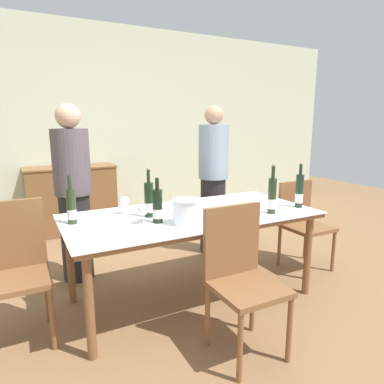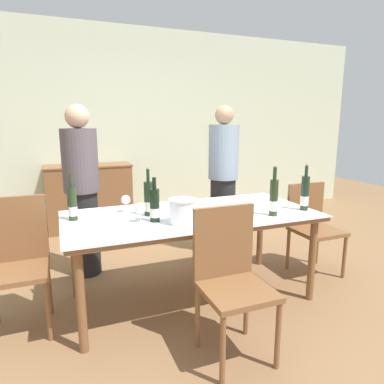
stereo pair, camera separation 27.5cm
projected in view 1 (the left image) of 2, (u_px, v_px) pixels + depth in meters
ground_plane at (192, 297)px, 2.94m from camera, size 12.00×12.00×0.00m
back_wall at (108, 127)px, 4.93m from camera, size 8.00×0.10×2.80m
sideboard_cabinet at (72, 199)px, 4.60m from camera, size 1.15×0.46×0.90m
dining_table at (192, 221)px, 2.80m from camera, size 2.02×0.98×0.74m
ice_bucket at (186, 211)px, 2.49m from camera, size 0.21×0.21×0.18m
wine_bottle_0 at (158, 207)px, 2.52m from camera, size 0.07×0.07×0.34m
wine_bottle_1 at (71, 207)px, 2.49m from camera, size 0.07×0.07×0.36m
wine_bottle_2 at (299, 192)px, 2.97m from camera, size 0.07×0.07×0.39m
wine_bottle_3 at (149, 201)px, 2.67m from camera, size 0.07×0.07×0.39m
wine_bottle_4 at (272, 196)px, 2.77m from camera, size 0.07×0.07×0.41m
wine_glass_0 at (181, 203)px, 2.75m from camera, size 0.08×0.08×0.14m
wine_glass_1 at (124, 202)px, 2.75m from camera, size 0.08×0.08×0.15m
wine_glass_2 at (143, 210)px, 2.49m from camera, size 0.08×0.08×0.15m
chair_left_end at (15, 263)px, 2.31m from camera, size 0.42×0.42×0.95m
chair_near_front at (240, 270)px, 2.20m from camera, size 0.42×0.42×0.95m
chair_right_end at (302, 218)px, 3.50m from camera, size 0.42×0.42×0.88m
person_host at (73, 194)px, 3.14m from camera, size 0.33×0.33×1.64m
person_guest_left at (213, 181)px, 3.83m from camera, size 0.33×0.33×1.65m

